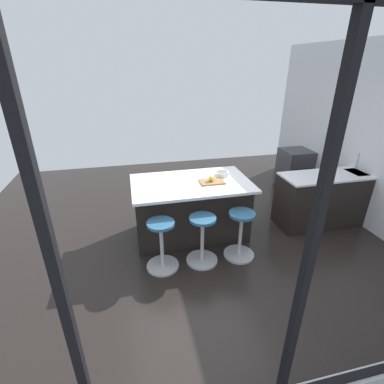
{
  "coord_description": "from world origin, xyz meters",
  "views": [
    {
      "loc": [
        0.95,
        3.76,
        2.54
      ],
      "look_at": [
        0.09,
        0.06,
        0.79
      ],
      "focal_mm": 26.21,
      "sensor_mm": 36.0,
      "label": 1
    }
  ],
  "objects_px": {
    "oven_range": "(294,169)",
    "kitchen_island": "(191,208)",
    "stool_by_window": "(240,236)",
    "stool_near_camera": "(162,246)",
    "apple_yellow": "(211,179)",
    "stool_middle": "(202,241)",
    "cutting_board": "(212,182)",
    "fruit_bowl": "(222,174)"
  },
  "relations": [
    {
      "from": "cutting_board",
      "to": "apple_yellow",
      "type": "bearing_deg",
      "value": 7.66
    },
    {
      "from": "oven_range",
      "to": "stool_middle",
      "type": "height_order",
      "value": "oven_range"
    },
    {
      "from": "oven_range",
      "to": "stool_near_camera",
      "type": "bearing_deg",
      "value": 32.59
    },
    {
      "from": "stool_by_window",
      "to": "stool_middle",
      "type": "xyz_separation_m",
      "value": [
        0.55,
        0.0,
        0.0
      ]
    },
    {
      "from": "oven_range",
      "to": "stool_middle",
      "type": "distance_m",
      "value": 3.33
    },
    {
      "from": "stool_by_window",
      "to": "apple_yellow",
      "type": "height_order",
      "value": "apple_yellow"
    },
    {
      "from": "stool_by_window",
      "to": "apple_yellow",
      "type": "xyz_separation_m",
      "value": [
        0.27,
        -0.59,
        0.66
      ]
    },
    {
      "from": "apple_yellow",
      "to": "stool_by_window",
      "type": "bearing_deg",
      "value": 114.43
    },
    {
      "from": "oven_range",
      "to": "stool_near_camera",
      "type": "height_order",
      "value": "oven_range"
    },
    {
      "from": "stool_by_window",
      "to": "cutting_board",
      "type": "relative_size",
      "value": 1.96
    },
    {
      "from": "apple_yellow",
      "to": "fruit_bowl",
      "type": "relative_size",
      "value": 0.39
    },
    {
      "from": "kitchen_island",
      "to": "cutting_board",
      "type": "xyz_separation_m",
      "value": [
        -0.3,
        0.13,
        0.47
      ]
    },
    {
      "from": "stool_by_window",
      "to": "stool_middle",
      "type": "relative_size",
      "value": 1.0
    },
    {
      "from": "oven_range",
      "to": "cutting_board",
      "type": "bearing_deg",
      "value": 31.76
    },
    {
      "from": "oven_range",
      "to": "stool_by_window",
      "type": "bearing_deg",
      "value": 44.46
    },
    {
      "from": "stool_middle",
      "to": "cutting_board",
      "type": "bearing_deg",
      "value": -116.67
    },
    {
      "from": "oven_range",
      "to": "stool_by_window",
      "type": "relative_size",
      "value": 1.23
    },
    {
      "from": "stool_by_window",
      "to": "fruit_bowl",
      "type": "bearing_deg",
      "value": -87.91
    },
    {
      "from": "stool_near_camera",
      "to": "fruit_bowl",
      "type": "bearing_deg",
      "value": -143.33
    },
    {
      "from": "oven_range",
      "to": "cutting_board",
      "type": "xyz_separation_m",
      "value": [
        2.33,
        1.44,
        0.51
      ]
    },
    {
      "from": "oven_range",
      "to": "stool_near_camera",
      "type": "xyz_separation_m",
      "value": [
        3.18,
        2.04,
        -0.1
      ]
    },
    {
      "from": "stool_near_camera",
      "to": "cutting_board",
      "type": "relative_size",
      "value": 1.96
    },
    {
      "from": "stool_near_camera",
      "to": "apple_yellow",
      "type": "xyz_separation_m",
      "value": [
        -0.84,
        -0.59,
        0.66
      ]
    },
    {
      "from": "oven_range",
      "to": "kitchen_island",
      "type": "relative_size",
      "value": 0.49
    },
    {
      "from": "stool_middle",
      "to": "apple_yellow",
      "type": "bearing_deg",
      "value": -115.94
    },
    {
      "from": "cutting_board",
      "to": "stool_middle",
      "type": "bearing_deg",
      "value": 63.33
    },
    {
      "from": "kitchen_island",
      "to": "stool_by_window",
      "type": "distance_m",
      "value": 0.92
    },
    {
      "from": "stool_near_camera",
      "to": "cutting_board",
      "type": "distance_m",
      "value": 1.2
    },
    {
      "from": "stool_by_window",
      "to": "stool_near_camera",
      "type": "relative_size",
      "value": 1.0
    },
    {
      "from": "stool_middle",
      "to": "fruit_bowl",
      "type": "relative_size",
      "value": 3.26
    },
    {
      "from": "oven_range",
      "to": "apple_yellow",
      "type": "distance_m",
      "value": 2.81
    },
    {
      "from": "stool_by_window",
      "to": "fruit_bowl",
      "type": "height_order",
      "value": "fruit_bowl"
    },
    {
      "from": "apple_yellow",
      "to": "cutting_board",
      "type": "bearing_deg",
      "value": -172.34
    },
    {
      "from": "stool_middle",
      "to": "apple_yellow",
      "type": "height_order",
      "value": "apple_yellow"
    },
    {
      "from": "stool_near_camera",
      "to": "apple_yellow",
      "type": "relative_size",
      "value": 8.29
    },
    {
      "from": "kitchen_island",
      "to": "stool_by_window",
      "type": "xyz_separation_m",
      "value": [
        -0.55,
        0.72,
        -0.14
      ]
    },
    {
      "from": "oven_range",
      "to": "fruit_bowl",
      "type": "xyz_separation_m",
      "value": [
        2.1,
        1.23,
        0.54
      ]
    },
    {
      "from": "oven_range",
      "to": "stool_middle",
      "type": "bearing_deg",
      "value": 37.74
    },
    {
      "from": "oven_range",
      "to": "kitchen_island",
      "type": "height_order",
      "value": "kitchen_island"
    },
    {
      "from": "oven_range",
      "to": "kitchen_island",
      "type": "xyz_separation_m",
      "value": [
        2.63,
        1.32,
        0.04
      ]
    },
    {
      "from": "oven_range",
      "to": "stool_by_window",
      "type": "height_order",
      "value": "oven_range"
    },
    {
      "from": "cutting_board",
      "to": "apple_yellow",
      "type": "height_order",
      "value": "apple_yellow"
    }
  ]
}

